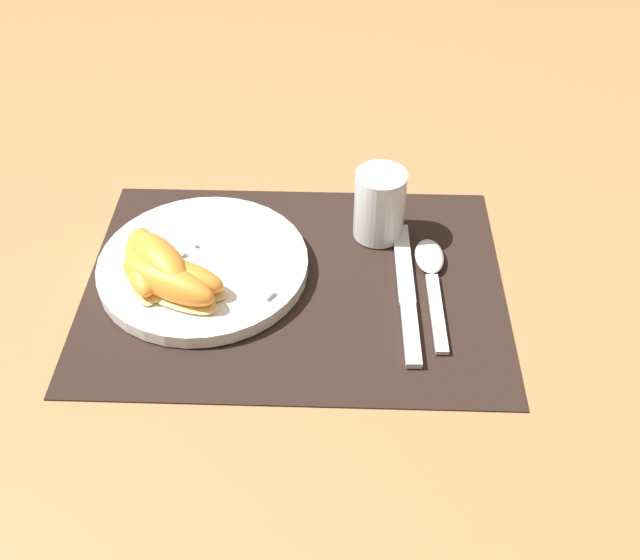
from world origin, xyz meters
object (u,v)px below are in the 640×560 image
(knife, at_px, (407,293))
(citrus_wedge_0, at_px, (143,263))
(fork, at_px, (195,254))
(juice_glass, at_px, (379,208))
(citrus_wedge_2, at_px, (168,283))
(plate, at_px, (203,266))
(spoon, at_px, (431,271))
(citrus_wedge_3, at_px, (176,277))
(citrus_wedge_1, at_px, (161,264))

(knife, distance_m, citrus_wedge_0, 0.30)
(fork, bearing_deg, juice_glass, 17.64)
(citrus_wedge_0, distance_m, citrus_wedge_2, 0.05)
(plate, height_order, spoon, plate)
(spoon, distance_m, citrus_wedge_0, 0.33)
(fork, xyz_separation_m, citrus_wedge_3, (-0.01, -0.05, 0.01))
(citrus_wedge_1, relative_size, citrus_wedge_2, 0.89)
(knife, xyz_separation_m, fork, (-0.24, 0.04, 0.02))
(citrus_wedge_0, height_order, citrus_wedge_1, citrus_wedge_1)
(spoon, xyz_separation_m, citrus_wedge_0, (-0.32, -0.03, 0.03))
(knife, xyz_separation_m, citrus_wedge_0, (-0.29, 0.01, 0.03))
(citrus_wedge_0, bearing_deg, citrus_wedge_3, -28.95)
(plate, xyz_separation_m, juice_glass, (0.20, 0.08, 0.03))
(plate, relative_size, citrus_wedge_3, 1.95)
(plate, bearing_deg, juice_glass, 20.30)
(juice_glass, bearing_deg, citrus_wedge_3, -151.86)
(spoon, height_order, citrus_wedge_1, citrus_wedge_1)
(plate, height_order, fork, fork)
(juice_glass, relative_size, citrus_wedge_2, 0.67)
(plate, distance_m, citrus_wedge_1, 0.06)
(fork, bearing_deg, plate, -37.23)
(spoon, bearing_deg, citrus_wedge_3, -170.41)
(juice_glass, distance_m, citrus_wedge_0, 0.28)
(citrus_wedge_1, distance_m, citrus_wedge_3, 0.02)
(fork, distance_m, citrus_wedge_3, 0.05)
(plate, height_order, juice_glass, juice_glass)
(juice_glass, relative_size, citrus_wedge_0, 0.70)
(citrus_wedge_0, xyz_separation_m, citrus_wedge_3, (0.04, -0.02, 0.00))
(plate, bearing_deg, knife, -8.13)
(spoon, bearing_deg, citrus_wedge_0, -175.55)
(knife, xyz_separation_m, citrus_wedge_2, (-0.26, -0.02, 0.03))
(juice_glass, relative_size, spoon, 0.49)
(citrus_wedge_1, bearing_deg, plate, 37.58)
(plate, relative_size, citrus_wedge_0, 1.95)
(citrus_wedge_2, bearing_deg, citrus_wedge_1, 115.04)
(plate, distance_m, citrus_wedge_2, 0.07)
(fork, distance_m, citrus_wedge_2, 0.07)
(knife, relative_size, spoon, 1.27)
(juice_glass, bearing_deg, citrus_wedge_1, -156.47)
(juice_glass, xyz_separation_m, citrus_wedge_2, (-0.23, -0.13, -0.01))
(fork, bearing_deg, knife, -9.52)
(plate, distance_m, citrus_wedge_0, 0.07)
(juice_glass, relative_size, citrus_wedge_3, 0.70)
(spoon, bearing_deg, plate, -179.27)
(juice_glass, xyz_separation_m, spoon, (0.06, -0.07, -0.03))
(citrus_wedge_0, relative_size, citrus_wedge_3, 1.00)
(spoon, height_order, fork, fork)
(citrus_wedge_0, bearing_deg, juice_glass, 20.13)
(citrus_wedge_1, bearing_deg, citrus_wedge_0, 157.97)
(juice_glass, relative_size, fork, 0.50)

